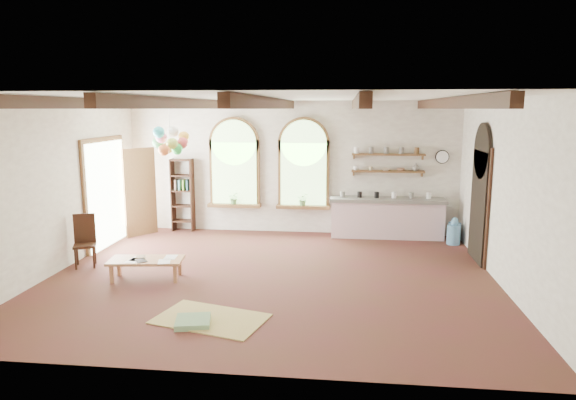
# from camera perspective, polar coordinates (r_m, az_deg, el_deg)

# --- Properties ---
(floor) EXTENTS (8.00, 8.00, 0.00)m
(floor) POSITION_cam_1_polar(r_m,az_deg,el_deg) (9.44, -1.88, -8.50)
(floor) COLOR #512421
(floor) RESTS_ON ground
(ceiling_beams) EXTENTS (6.20, 6.80, 0.18)m
(ceiling_beams) POSITION_cam_1_polar(r_m,az_deg,el_deg) (8.94, -1.99, 10.68)
(ceiling_beams) COLOR #331810
(ceiling_beams) RESTS_ON ceiling
(window_left) EXTENTS (1.30, 0.28, 2.20)m
(window_left) POSITION_cam_1_polar(r_m,az_deg,el_deg) (12.64, -5.98, 3.80)
(window_left) COLOR brown
(window_left) RESTS_ON floor
(window_right) EXTENTS (1.30, 0.28, 2.20)m
(window_right) POSITION_cam_1_polar(r_m,az_deg,el_deg) (12.39, 1.74, 3.72)
(window_right) COLOR brown
(window_right) RESTS_ON floor
(left_doorway) EXTENTS (0.10, 1.90, 2.50)m
(left_doorway) POSITION_cam_1_polar(r_m,az_deg,el_deg) (12.02, -19.59, 0.62)
(left_doorway) COLOR brown
(left_doorway) RESTS_ON floor
(right_doorway) EXTENTS (0.10, 1.30, 2.40)m
(right_doorway) POSITION_cam_1_polar(r_m,az_deg,el_deg) (10.85, 20.43, -0.67)
(right_doorway) COLOR black
(right_doorway) RESTS_ON floor
(kitchen_counter) EXTENTS (2.68, 0.62, 0.94)m
(kitchen_counter) POSITION_cam_1_polar(r_m,az_deg,el_deg) (12.35, 10.92, -1.91)
(kitchen_counter) COLOR beige
(kitchen_counter) RESTS_ON floor
(wall_shelf_lower) EXTENTS (1.70, 0.24, 0.04)m
(wall_shelf_lower) POSITION_cam_1_polar(r_m,az_deg,el_deg) (12.35, 11.02, 3.14)
(wall_shelf_lower) COLOR brown
(wall_shelf_lower) RESTS_ON wall_back
(wall_shelf_upper) EXTENTS (1.70, 0.24, 0.04)m
(wall_shelf_upper) POSITION_cam_1_polar(r_m,az_deg,el_deg) (12.31, 11.08, 4.99)
(wall_shelf_upper) COLOR brown
(wall_shelf_upper) RESTS_ON wall_back
(wall_clock) EXTENTS (0.32, 0.04, 0.32)m
(wall_clock) POSITION_cam_1_polar(r_m,az_deg,el_deg) (12.55, 16.76, 4.61)
(wall_clock) COLOR black
(wall_clock) RESTS_ON wall_back
(bookshelf) EXTENTS (0.53, 0.32, 1.80)m
(bookshelf) POSITION_cam_1_polar(r_m,az_deg,el_deg) (12.98, -11.63, 0.55)
(bookshelf) COLOR #331810
(bookshelf) RESTS_ON floor
(coffee_table) EXTENTS (1.36, 0.75, 0.37)m
(coffee_table) POSITION_cam_1_polar(r_m,az_deg,el_deg) (9.55, -15.49, -6.59)
(coffee_table) COLOR #AB814E
(coffee_table) RESTS_ON floor
(side_chair) EXTENTS (0.52, 0.52, 1.01)m
(side_chair) POSITION_cam_1_polar(r_m,az_deg,el_deg) (10.69, -21.60, -5.35)
(side_chair) COLOR #331810
(side_chair) RESTS_ON floor
(floor_mat) EXTENTS (1.76, 1.34, 0.02)m
(floor_mat) POSITION_cam_1_polar(r_m,az_deg,el_deg) (7.72, -8.61, -12.92)
(floor_mat) COLOR tan
(floor_mat) RESTS_ON floor
(floor_cushion) EXTENTS (0.57, 0.57, 0.08)m
(floor_cushion) POSITION_cam_1_polar(r_m,az_deg,el_deg) (7.58, -10.52, -13.15)
(floor_cushion) COLOR #698D61
(floor_cushion) RESTS_ON floor
(water_jug_a) EXTENTS (0.29, 0.29, 0.57)m
(water_jug_a) POSITION_cam_1_polar(r_m,az_deg,el_deg) (12.12, 17.92, -3.57)
(water_jug_a) COLOR #5892BE
(water_jug_a) RESTS_ON floor
(water_jug_b) EXTENTS (0.29, 0.29, 0.56)m
(water_jug_b) POSITION_cam_1_polar(r_m,az_deg,el_deg) (12.40, 17.99, -3.29)
(water_jug_b) COLOR #5892BE
(water_jug_b) RESTS_ON floor
(balloon_cluster) EXTENTS (0.81, 0.84, 1.15)m
(balloon_cluster) POSITION_cam_1_polar(r_m,az_deg,el_deg) (11.22, -12.99, 6.36)
(balloon_cluster) COLOR white
(balloon_cluster) RESTS_ON floor
(table_book) EXTENTS (0.21, 0.26, 0.02)m
(table_book) POSITION_cam_1_polar(r_m,az_deg,el_deg) (9.69, -16.55, -6.08)
(table_book) COLOR olive
(table_book) RESTS_ON coffee_table
(tablet) EXTENTS (0.29, 0.30, 0.01)m
(tablet) POSITION_cam_1_polar(r_m,az_deg,el_deg) (9.45, -16.01, -6.49)
(tablet) COLOR black
(tablet) RESTS_ON coffee_table
(potted_plant_left) EXTENTS (0.27, 0.23, 0.30)m
(potted_plant_left) POSITION_cam_1_polar(r_m,az_deg,el_deg) (12.65, -6.02, 0.23)
(potted_plant_left) COLOR #598C4C
(potted_plant_left) RESTS_ON window_left
(potted_plant_right) EXTENTS (0.27, 0.23, 0.30)m
(potted_plant_right) POSITION_cam_1_polar(r_m,az_deg,el_deg) (12.40, 1.68, 0.08)
(potted_plant_right) COLOR #598C4C
(potted_plant_right) RESTS_ON window_right
(shelf_cup_a) EXTENTS (0.12, 0.10, 0.10)m
(shelf_cup_a) POSITION_cam_1_polar(r_m,az_deg,el_deg) (12.31, 7.54, 3.53)
(shelf_cup_a) COLOR white
(shelf_cup_a) RESTS_ON wall_shelf_lower
(shelf_cup_b) EXTENTS (0.10, 0.10, 0.09)m
(shelf_cup_b) POSITION_cam_1_polar(r_m,az_deg,el_deg) (12.32, 9.17, 3.49)
(shelf_cup_b) COLOR beige
(shelf_cup_b) RESTS_ON wall_shelf_lower
(shelf_bowl_a) EXTENTS (0.22, 0.22, 0.05)m
(shelf_bowl_a) POSITION_cam_1_polar(r_m,az_deg,el_deg) (12.34, 10.80, 3.36)
(shelf_bowl_a) COLOR beige
(shelf_bowl_a) RESTS_ON wall_shelf_lower
(shelf_bowl_b) EXTENTS (0.20, 0.20, 0.06)m
(shelf_bowl_b) POSITION_cam_1_polar(r_m,az_deg,el_deg) (12.38, 12.41, 3.34)
(shelf_bowl_b) COLOR #8C664C
(shelf_bowl_b) RESTS_ON wall_shelf_lower
(shelf_vase) EXTENTS (0.18, 0.18, 0.19)m
(shelf_vase) POSITION_cam_1_polar(r_m,az_deg,el_deg) (12.41, 14.04, 3.59)
(shelf_vase) COLOR slate
(shelf_vase) RESTS_ON wall_shelf_lower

